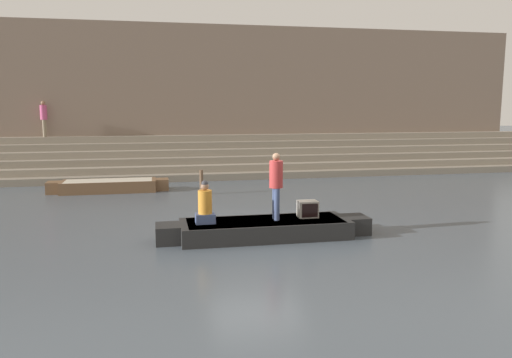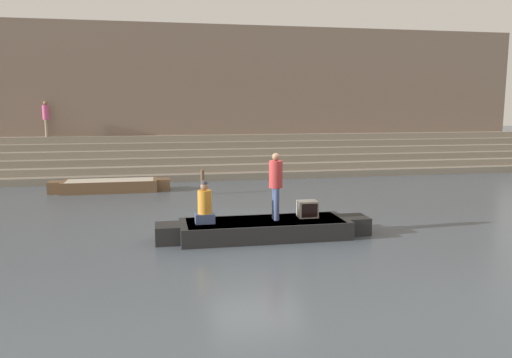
# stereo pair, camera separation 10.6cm
# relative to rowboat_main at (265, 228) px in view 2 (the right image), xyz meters

# --- Properties ---
(ground_plane) EXTENTS (120.00, 120.00, 0.00)m
(ground_plane) POSITION_rel_rowboat_main_xyz_m (-0.08, 0.81, -0.24)
(ground_plane) COLOR #4C5660
(ghat_steps) EXTENTS (36.00, 3.68, 1.87)m
(ghat_steps) POSITION_rel_rowboat_main_xyz_m (-0.08, 12.23, 0.43)
(ghat_steps) COLOR gray
(ghat_steps) RESTS_ON ground
(back_wall) EXTENTS (34.20, 1.28, 7.43)m
(back_wall) POSITION_rel_rowboat_main_xyz_m (-0.08, 14.15, 3.45)
(back_wall) COLOR #7F6B5B
(back_wall) RESTS_ON ground
(rowboat_main) EXTENTS (5.56, 1.55, 0.46)m
(rowboat_main) POSITION_rel_rowboat_main_xyz_m (0.00, 0.00, 0.00)
(rowboat_main) COLOR black
(rowboat_main) RESTS_ON ground
(person_standing) EXTENTS (0.35, 0.35, 1.73)m
(person_standing) POSITION_rel_rowboat_main_xyz_m (0.29, 0.05, 1.21)
(person_standing) COLOR #3D4C75
(person_standing) RESTS_ON rowboat_main
(person_rowing) EXTENTS (0.49, 0.38, 1.09)m
(person_rowing) POSITION_rel_rowboat_main_xyz_m (-1.54, 0.00, 0.65)
(person_rowing) COLOR #3D4C75
(person_rowing) RESTS_ON rowboat_main
(tv_set) EXTENTS (0.51, 0.40, 0.44)m
(tv_set) POSITION_rel_rowboat_main_xyz_m (1.18, 0.14, 0.43)
(tv_set) COLOR #9E998E
(tv_set) RESTS_ON rowboat_main
(moored_boat_shore) EXTENTS (4.63, 1.22, 0.46)m
(moored_boat_shore) POSITION_rel_rowboat_main_xyz_m (-4.56, 7.94, 0.00)
(moored_boat_shore) COLOR brown
(moored_boat_shore) RESTS_ON ground
(mooring_post) EXTENTS (0.14, 0.14, 0.93)m
(mooring_post) POSITION_rel_rowboat_main_xyz_m (-1.03, 6.66, 0.22)
(mooring_post) COLOR brown
(mooring_post) RESTS_ON ground
(person_on_steps) EXTENTS (0.32, 0.32, 1.71)m
(person_on_steps) POSITION_rel_rowboat_main_xyz_m (-7.91, 13.25, 2.62)
(person_on_steps) COLOR gray
(person_on_steps) RESTS_ON ghat_steps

